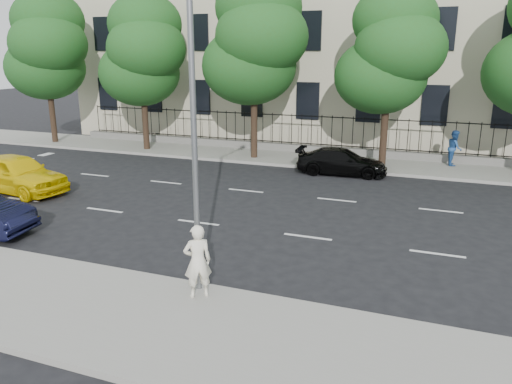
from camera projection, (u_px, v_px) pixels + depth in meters
ground at (161, 247)px, 15.41m from camera, size 120.00×120.00×0.00m
near_sidewalk at (72, 304)px, 11.79m from camera, size 60.00×4.00×0.15m
far_sidewalk at (292, 158)px, 27.98m from camera, size 60.00×4.00×0.15m
lane_markings at (225, 205)px, 19.68m from camera, size 49.60×4.62×0.01m
masonry_building at (334, 3)px, 33.60m from camera, size 34.60×12.11×18.50m
iron_fence at (301, 143)px, 29.35m from camera, size 30.00×0.50×2.20m
street_light at (203, 82)px, 11.56m from camera, size 0.25×3.32×8.05m
tree_a at (47, 47)px, 31.24m from camera, size 5.71×5.31×9.39m
tree_b at (143, 52)px, 28.91m from camera, size 5.53×5.12×8.97m
tree_c at (256, 40)px, 26.36m from camera, size 5.89×5.50×9.80m
tree_d at (391, 52)px, 24.12m from camera, size 5.34×4.94×8.84m
yellow_taxi at (16, 174)px, 21.25m from camera, size 5.08×2.58×1.66m
black_sedan at (342, 162)px, 24.46m from camera, size 4.50×2.05×1.28m
woman_near at (198, 261)px, 11.77m from camera, size 0.79×0.75×1.82m
pedestrian_far at (454, 148)px, 25.67m from camera, size 0.77×0.94×1.82m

